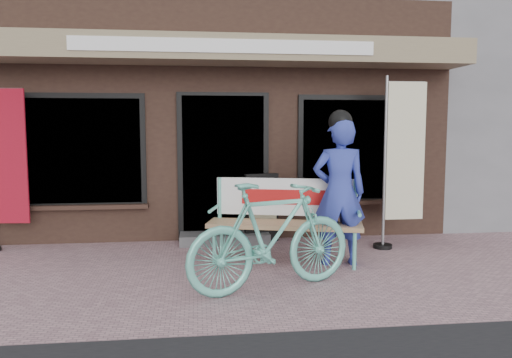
{
  "coord_description": "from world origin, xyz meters",
  "views": [
    {
      "loc": [
        -0.39,
        -5.41,
        1.69
      ],
      "look_at": [
        0.34,
        0.7,
        1.05
      ],
      "focal_mm": 35.0,
      "sensor_mm": 36.0,
      "label": 1
    }
  ],
  "objects": [
    {
      "name": "ground",
      "position": [
        0.0,
        0.0,
        0.0
      ],
      "size": [
        70.0,
        70.0,
        0.0
      ],
      "primitive_type": "plane",
      "color": "#AB828A",
      "rests_on": "ground"
    },
    {
      "name": "storefront",
      "position": [
        0.0,
        4.96,
        2.99
      ],
      "size": [
        7.0,
        6.77,
        6.0
      ],
      "color": "black",
      "rests_on": "ground"
    },
    {
      "name": "bench",
      "position": [
        0.71,
        0.72,
        0.61
      ],
      "size": [
        1.97,
        0.96,
        1.04
      ],
      "rotation": [
        0.0,
        0.0,
        -0.26
      ],
      "color": "#64C3AF",
      "rests_on": "ground"
    },
    {
      "name": "person",
      "position": [
        1.34,
        0.48,
        0.93
      ],
      "size": [
        0.69,
        0.48,
        1.9
      ],
      "rotation": [
        0.0,
        0.0,
        -0.08
      ],
      "color": "#303EA5",
      "rests_on": "ground"
    },
    {
      "name": "bicycle",
      "position": [
        0.37,
        -0.4,
        0.57
      ],
      "size": [
        1.96,
        1.14,
        1.13
      ],
      "primitive_type": "imported",
      "rotation": [
        0.0,
        0.0,
        1.92
      ],
      "color": "#64C3AF",
      "rests_on": "ground"
    },
    {
      "name": "nobori_red",
      "position": [
        -2.98,
        1.64,
        1.18
      ],
      "size": [
        0.67,
        0.27,
        2.28
      ],
      "rotation": [
        0.0,
        0.0,
        -0.08
      ],
      "color": "gray",
      "rests_on": "ground"
    },
    {
      "name": "nobori_cream",
      "position": [
        2.43,
        1.2,
        1.23
      ],
      "size": [
        0.7,
        0.26,
        2.39
      ],
      "rotation": [
        0.0,
        0.0,
        -0.0
      ],
      "color": "gray",
      "rests_on": "ground"
    },
    {
      "name": "menu_stand",
      "position": [
        0.55,
        1.77,
        0.52
      ],
      "size": [
        0.51,
        0.23,
        1.01
      ],
      "rotation": [
        0.0,
        0.0,
        0.25
      ],
      "color": "black",
      "rests_on": "ground"
    }
  ]
}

